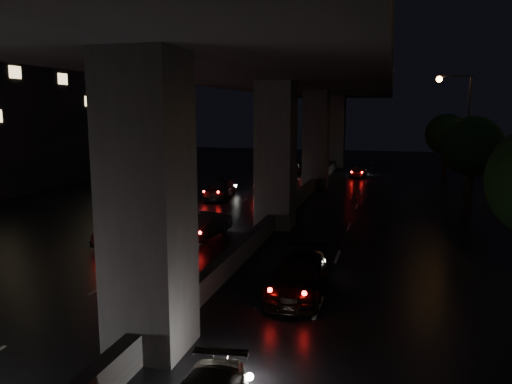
% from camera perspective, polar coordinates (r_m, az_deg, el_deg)
% --- Properties ---
extents(ground, '(120.00, 120.00, 0.00)m').
position_cam_1_polar(ground, '(23.43, -0.55, -6.68)').
color(ground, black).
rests_on(ground, ground).
extents(viaduct, '(12.00, 80.00, 10.50)m').
position_cam_1_polar(viaduct, '(27.42, 2.33, 13.27)').
color(viaduct, '#313133').
rests_on(viaduct, ground).
extents(median_barrier, '(0.45, 70.00, 0.85)m').
position_cam_1_polar(median_barrier, '(28.02, 2.23, -3.11)').
color(median_barrier, '#313133').
rests_on(median_barrier, ground).
extents(building_left, '(12.00, 24.00, 11.00)m').
position_cam_1_polar(building_left, '(49.42, -27.12, 7.23)').
color(building_left, black).
rests_on(building_left, ground).
extents(tree_c, '(3.80, 3.80, 6.12)m').
position_cam_1_polar(tree_c, '(34.10, 23.48, 4.77)').
color(tree_c, black).
rests_on(tree_c, ground).
extents(tree_d, '(3.80, 3.80, 6.12)m').
position_cam_1_polar(tree_d, '(49.96, 20.91, 6.15)').
color(tree_d, black).
rests_on(tree_d, ground).
extents(streetlight_far, '(2.52, 0.44, 9.00)m').
position_cam_1_polar(streetlight_far, '(39.97, 22.36, 7.51)').
color(streetlight_far, '#2D2D33').
rests_on(streetlight_far, ground).
extents(car_3, '(2.04, 4.67, 1.34)m').
position_cam_1_polar(car_3, '(18.00, 4.87, -9.50)').
color(car_3, black).
rests_on(car_3, ground).
extents(car_4, '(2.09, 4.23, 1.33)m').
position_cam_1_polar(car_4, '(25.29, -14.24, -4.20)').
color(car_4, black).
rests_on(car_4, ground).
extents(car_5, '(1.91, 3.88, 1.22)m').
position_cam_1_polar(car_5, '(25.68, -5.97, -3.88)').
color(car_5, black).
rests_on(car_5, ground).
extents(car_6, '(1.53, 3.25, 1.08)m').
position_cam_1_polar(car_6, '(30.74, -9.04, -1.88)').
color(car_6, black).
rests_on(car_6, ground).
extents(car_7, '(2.39, 4.66, 1.29)m').
position_cam_1_polar(car_7, '(37.06, -4.13, 0.30)').
color(car_7, black).
rests_on(car_7, ground).
extents(car_8, '(1.71, 3.86, 1.29)m').
position_cam_1_polar(car_8, '(39.04, 1.33, 0.79)').
color(car_8, black).
rests_on(car_8, ground).
extents(car_9, '(1.56, 3.35, 1.06)m').
position_cam_1_polar(car_9, '(41.26, 2.16, 1.09)').
color(car_9, '#4F4745').
rests_on(car_9, ground).
extents(car_10, '(3.05, 5.12, 1.33)m').
position_cam_1_polar(car_10, '(50.31, 5.16, 2.71)').
color(car_10, black).
rests_on(car_10, ground).
extents(car_11, '(2.90, 4.75, 1.23)m').
position_cam_1_polar(car_11, '(51.25, 1.50, 2.81)').
color(car_11, black).
rests_on(car_11, ground).
extents(car_12, '(1.70, 3.52, 1.16)m').
position_cam_1_polar(car_12, '(49.48, 11.58, 2.35)').
color(car_12, '#494B4F').
rests_on(car_12, ground).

